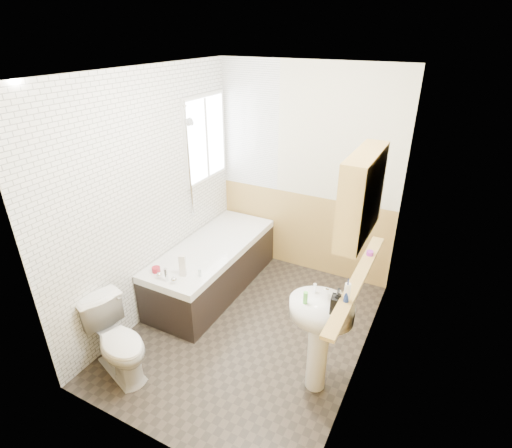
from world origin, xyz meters
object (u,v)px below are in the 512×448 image
object	(u,v)px
bathtub	(213,266)
medicine_cabinet	(361,195)
toilet	(118,341)
pine_shelf	(357,280)
sink	(320,328)

from	to	relation	value
bathtub	medicine_cabinet	bearing A→B (deg)	-22.21
toilet	bathtub	bearing A→B (deg)	17.26
pine_shelf	medicine_cabinet	size ratio (longest dim) A/B	2.24
bathtub	pine_shelf	size ratio (longest dim) A/B	1.19
bathtub	toilet	distance (m)	1.47
medicine_cabinet	sink	bearing A→B (deg)	-147.09
bathtub	toilet	size ratio (longest dim) A/B	2.59
sink	medicine_cabinet	world-z (taller)	medicine_cabinet
toilet	pine_shelf	distance (m)	2.11
toilet	sink	xyz separation A→B (m)	(1.60, 0.64, 0.29)
sink	medicine_cabinet	distance (m)	1.16
toilet	medicine_cabinet	bearing A→B (deg)	-48.48
sink	pine_shelf	size ratio (longest dim) A/B	0.66
toilet	medicine_cabinet	distance (m)	2.40
toilet	pine_shelf	world-z (taller)	pine_shelf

